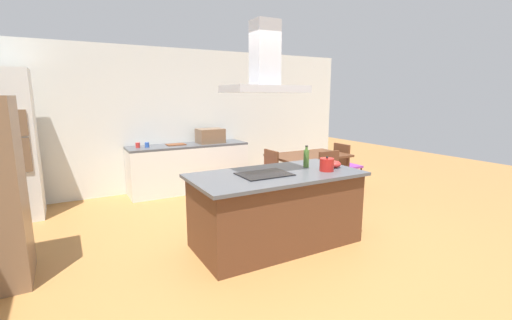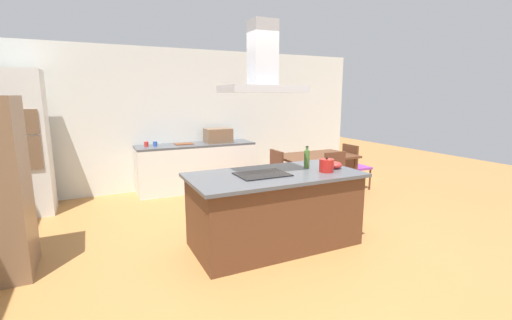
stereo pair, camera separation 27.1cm
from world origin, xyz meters
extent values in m
plane|color=#AD753D|center=(0.00, 1.50, 0.00)|extent=(16.00, 16.00, 0.00)
cube|color=silver|center=(0.00, 3.25, 1.35)|extent=(7.20, 0.10, 2.70)
cube|color=#59331E|center=(0.00, 0.00, 0.43)|extent=(1.96, 0.96, 0.86)
cube|color=#4C4F54|center=(0.00, 0.00, 0.88)|extent=(2.06, 1.06, 0.04)
cube|color=black|center=(-0.17, 0.00, 0.91)|extent=(0.60, 0.44, 0.01)
cylinder|color=#B21E19|center=(0.61, -0.20, 0.98)|extent=(0.18, 0.18, 0.16)
sphere|color=black|center=(0.61, -0.20, 1.07)|extent=(0.03, 0.03, 0.03)
cone|color=#B21E19|center=(0.72, -0.20, 0.99)|extent=(0.06, 0.03, 0.04)
cylinder|color=#47722D|center=(0.53, 0.11, 1.01)|extent=(0.07, 0.07, 0.23)
cylinder|color=#47722D|center=(0.53, 0.11, 1.15)|extent=(0.03, 0.03, 0.05)
cylinder|color=black|center=(0.53, 0.11, 1.18)|extent=(0.04, 0.04, 0.01)
ellipsoid|color=red|center=(0.83, -0.10, 0.95)|extent=(0.17, 0.17, 0.09)
cube|color=silver|center=(-0.15, 2.88, 0.43)|extent=(2.24, 0.62, 0.86)
cube|color=#4C4F54|center=(-0.15, 2.88, 0.88)|extent=(2.24, 0.62, 0.04)
cube|color=brown|center=(0.30, 2.88, 1.04)|extent=(0.50, 0.38, 0.28)
cylinder|color=red|center=(-1.06, 2.93, 0.95)|extent=(0.08, 0.08, 0.09)
cylinder|color=#2D56B2|center=(-0.91, 2.89, 0.95)|extent=(0.08, 0.08, 0.09)
cube|color=brown|center=(-0.37, 2.93, 0.91)|extent=(0.34, 0.24, 0.02)
cube|color=silver|center=(-2.90, 2.65, 1.10)|extent=(0.70, 0.64, 2.20)
cube|color=brown|center=(-2.90, 2.32, 1.45)|extent=(0.56, 0.02, 0.36)
cube|color=brown|center=(-2.90, 2.32, 1.00)|extent=(0.56, 0.02, 0.48)
cube|color=#59331E|center=(1.70, 1.56, 0.73)|extent=(1.40, 0.90, 0.04)
cylinder|color=#59331E|center=(1.08, 1.19, 0.35)|extent=(0.06, 0.06, 0.71)
cylinder|color=#59331E|center=(2.32, 1.19, 0.35)|extent=(0.06, 0.06, 0.71)
cylinder|color=#59331E|center=(1.08, 1.93, 0.35)|extent=(0.06, 0.06, 0.71)
cylinder|color=#59331E|center=(2.32, 1.93, 0.35)|extent=(0.06, 0.06, 0.71)
cube|color=purple|center=(2.70, 1.56, 0.43)|extent=(0.42, 0.42, 0.04)
cube|color=#59331E|center=(2.51, 1.56, 0.67)|extent=(0.04, 0.42, 0.44)
cylinder|color=#59331E|center=(2.88, 1.74, 0.21)|extent=(0.04, 0.04, 0.41)
cylinder|color=#59331E|center=(2.88, 1.38, 0.21)|extent=(0.04, 0.04, 0.41)
cylinder|color=#59331E|center=(2.52, 1.74, 0.21)|extent=(0.04, 0.04, 0.41)
cylinder|color=#59331E|center=(2.52, 1.38, 0.21)|extent=(0.04, 0.04, 0.41)
cube|color=purple|center=(0.70, 1.56, 0.43)|extent=(0.42, 0.42, 0.04)
cube|color=#59331E|center=(0.89, 1.56, 0.67)|extent=(0.04, 0.42, 0.44)
cylinder|color=#59331E|center=(0.52, 1.38, 0.21)|extent=(0.04, 0.04, 0.41)
cylinder|color=#59331E|center=(0.52, 1.74, 0.21)|extent=(0.04, 0.04, 0.41)
cylinder|color=#59331E|center=(0.88, 1.38, 0.21)|extent=(0.04, 0.04, 0.41)
cylinder|color=#59331E|center=(0.88, 1.74, 0.21)|extent=(0.04, 0.04, 0.41)
cube|color=purple|center=(1.70, 0.81, 0.43)|extent=(0.42, 0.42, 0.04)
cube|color=#59331E|center=(1.70, 1.00, 0.67)|extent=(0.42, 0.04, 0.44)
cylinder|color=#59331E|center=(1.88, 0.63, 0.21)|extent=(0.04, 0.04, 0.41)
cylinder|color=#59331E|center=(1.52, 0.63, 0.21)|extent=(0.04, 0.04, 0.41)
cylinder|color=#59331E|center=(1.88, 0.99, 0.21)|extent=(0.04, 0.04, 0.41)
cylinder|color=#59331E|center=(1.52, 0.99, 0.21)|extent=(0.04, 0.04, 0.41)
cube|color=#ADADB2|center=(-0.17, 0.00, 1.89)|extent=(0.90, 0.55, 0.08)
cube|color=#ADADB2|center=(-0.17, 0.00, 2.28)|extent=(0.28, 0.24, 0.70)
camera|label=1|loc=(-2.18, -3.39, 1.82)|focal=24.07mm
camera|label=2|loc=(-1.94, -3.51, 1.82)|focal=24.07mm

